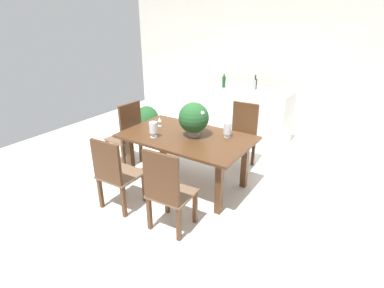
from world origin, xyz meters
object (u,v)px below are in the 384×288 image
at_px(crystal_vase_left, 153,128).
at_px(wine_glass, 159,120).
at_px(dining_table, 187,143).
at_px(wine_bottle_tall, 224,82).
at_px(wine_bottle_green, 255,84).
at_px(chair_near_left, 114,172).
at_px(kitchen_counter, 240,114).
at_px(wine_bottle_amber, 210,78).
at_px(potted_plant_floor, 147,119).
at_px(chair_far_right, 242,133).
at_px(chair_head_end, 127,132).
at_px(crystal_vase_center_near, 227,129).
at_px(chair_near_right, 166,189).
at_px(flower_centerpiece, 194,118).
at_px(wine_bottle_clear, 253,86).

height_order(crystal_vase_left, wine_glass, crystal_vase_left).
bearing_deg(dining_table, wine_bottle_tall, 102.40).
xyz_separation_m(dining_table, wine_bottle_tall, (-0.40, 1.83, 0.46)).
bearing_deg(wine_bottle_green, chair_near_left, -99.64).
xyz_separation_m(kitchen_counter, wine_bottle_amber, (-0.70, 0.06, 0.59)).
relative_size(chair_near_left, wine_bottle_amber, 3.74).
distance_m(chair_near_left, crystal_vase_left, 0.78).
relative_size(chair_near_left, kitchen_counter, 0.51).
bearing_deg(potted_plant_floor, chair_far_right, -4.63).
distance_m(chair_far_right, wine_bottle_amber, 1.69).
height_order(chair_far_right, wine_glass, chair_far_right).
height_order(chair_head_end, wine_bottle_green, wine_bottle_green).
relative_size(chair_far_right, kitchen_counter, 0.55).
relative_size(wine_bottle_tall, potted_plant_floor, 0.42).
height_order(chair_head_end, crystal_vase_left, chair_head_end).
xyz_separation_m(crystal_vase_center_near, kitchen_counter, (-0.59, 1.73, -0.36)).
height_order(dining_table, chair_near_right, chair_near_right).
bearing_deg(wine_bottle_amber, flower_centerpiece, -65.88).
bearing_deg(chair_head_end, dining_table, 93.28).
bearing_deg(kitchen_counter, chair_head_end, -116.55).
xyz_separation_m(chair_far_right, flower_centerpiece, (-0.30, -0.92, 0.44)).
relative_size(wine_bottle_clear, wine_bottle_tall, 1.14).
distance_m(chair_head_end, flower_centerpiece, 1.26).
bearing_deg(wine_bottle_clear, wine_bottle_green, 104.92).
xyz_separation_m(dining_table, wine_bottle_clear, (0.18, 1.81, 0.46)).
height_order(chair_near_right, flower_centerpiece, flower_centerpiece).
distance_m(chair_head_end, wine_bottle_tall, 2.04).
bearing_deg(crystal_vase_left, chair_near_right, -43.31).
xyz_separation_m(chair_near_left, chair_far_right, (0.77, 1.95, 0.02)).
height_order(chair_far_right, wine_bottle_tall, wine_bottle_tall).
xyz_separation_m(chair_far_right, crystal_vase_center_near, (0.09, -0.72, 0.31)).
relative_size(flower_centerpiece, wine_glass, 3.42).
xyz_separation_m(crystal_vase_left, potted_plant_floor, (-1.38, 1.42, -0.54)).
relative_size(chair_near_left, wine_bottle_green, 3.70).
bearing_deg(crystal_vase_left, wine_bottle_amber, 101.51).
bearing_deg(flower_centerpiece, chair_near_left, -114.57).
xyz_separation_m(chair_far_right, kitchen_counter, (-0.50, 1.01, -0.05)).
relative_size(wine_bottle_amber, potted_plant_floor, 0.43).
bearing_deg(flower_centerpiece, chair_near_right, -72.87).
relative_size(wine_glass, potted_plant_floor, 0.23).
bearing_deg(wine_bottle_clear, kitchen_counter, 148.90).
xyz_separation_m(chair_near_left, wine_bottle_tall, (-0.02, 2.80, 0.58)).
bearing_deg(crystal_vase_left, crystal_vase_center_near, 33.43).
bearing_deg(wine_glass, chair_near_left, -81.69).
relative_size(crystal_vase_center_near, wine_glass, 1.52).
distance_m(wine_glass, kitchen_counter, 1.96).
bearing_deg(flower_centerpiece, kitchen_counter, 95.65).
height_order(crystal_vase_left, wine_bottle_amber, wine_bottle_amber).
distance_m(crystal_vase_left, potted_plant_floor, 2.06).
xyz_separation_m(flower_centerpiece, wine_glass, (-0.62, 0.05, -0.16)).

